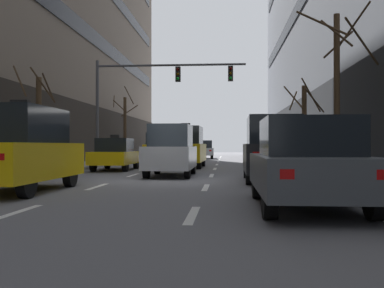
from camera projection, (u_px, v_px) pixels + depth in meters
ground_plane at (165, 179)px, 15.75m from camera, size 120.00×120.00×0.00m
sidewalk_left at (2, 176)px, 16.22m from camera, size 2.59×80.00×0.14m
sidewalk_right at (339, 178)px, 15.27m from camera, size 2.59×80.00×0.14m
lane_stripe_l1_s2 at (16, 213)px, 7.89m from camera, size 0.16×2.00×0.01m
lane_stripe_l1_s3 at (97, 187)px, 12.88m from camera, size 0.16×2.00×0.01m
lane_stripe_l1_s4 at (133, 175)px, 17.86m from camera, size 0.16×2.00×0.01m
lane_stripe_l1_s5 at (154, 169)px, 22.85m from camera, size 0.16×2.00×0.01m
lane_stripe_l1_s6 at (167, 164)px, 27.83m from camera, size 0.16×2.00×0.01m
lane_stripe_l1_s7 at (176, 161)px, 32.82m from camera, size 0.16×2.00×0.01m
lane_stripe_l1_s8 at (182, 159)px, 37.80m from camera, size 0.16×2.00×0.01m
lane_stripe_l1_s9 at (187, 158)px, 42.79m from camera, size 0.16×2.00×0.01m
lane_stripe_l1_s10 at (191, 156)px, 47.77m from camera, size 0.16×2.00×0.01m
lane_stripe_l2_s2 at (192, 215)px, 7.65m from camera, size 0.16×2.00×0.01m
lane_stripe_l2_s3 at (206, 187)px, 12.63m from camera, size 0.16×2.00×0.01m
lane_stripe_l2_s4 at (212, 175)px, 17.62m from camera, size 0.16×2.00×0.01m
lane_stripe_l2_s5 at (215, 169)px, 22.60m from camera, size 0.16×2.00×0.01m
lane_stripe_l2_s6 at (217, 165)px, 27.59m from camera, size 0.16×2.00×0.01m
lane_stripe_l2_s7 at (218, 162)px, 32.57m from camera, size 0.16×2.00×0.01m
lane_stripe_l2_s8 at (219, 159)px, 37.55m from camera, size 0.16×2.00×0.01m
lane_stripe_l2_s9 at (220, 158)px, 42.54m from camera, size 0.16×2.00×0.01m
lane_stripe_l2_s10 at (221, 156)px, 47.52m from camera, size 0.16×2.00×0.01m
taxi_driving_0 at (116, 154)px, 21.46m from camera, size 1.77×4.16×1.72m
taxi_driving_1 at (158, 147)px, 34.89m from camera, size 2.11×4.63×2.39m
taxi_driving_2 at (186, 147)px, 23.89m from camera, size 2.03×4.65×2.42m
taxi_driving_3 at (20, 150)px, 11.47m from camera, size 1.92×4.57×2.40m
car_driving_4 at (203, 150)px, 40.13m from camera, size 2.04×4.48×1.65m
car_driving_5 at (171, 151)px, 17.36m from camera, size 1.75×4.17×2.02m
car_parked_0 at (307, 164)px, 8.48m from camera, size 1.94×4.62×1.73m
car_parked_1 at (273, 149)px, 14.75m from camera, size 1.95×4.53×2.18m
traffic_signal_0 at (150, 88)px, 24.91m from camera, size 8.54×0.35×5.93m
street_tree_0 at (125, 125)px, 34.77m from camera, size 2.02×2.02×5.69m
street_tree_1 at (338, 86)px, 14.43m from camera, size 2.67×2.35×5.72m
street_tree_2 at (38, 120)px, 18.75m from camera, size 1.89×1.60×4.51m
street_tree_3 at (304, 123)px, 20.48m from camera, size 1.84×1.67×4.14m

